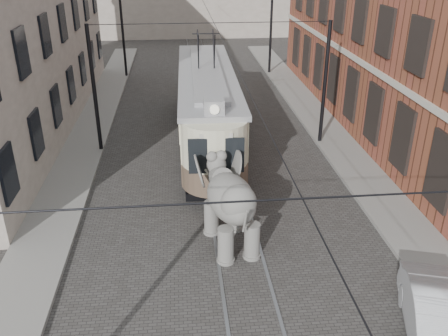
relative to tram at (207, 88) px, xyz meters
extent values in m
plane|color=#3B3937|center=(0.38, -7.13, -2.67)|extent=(120.00, 120.00, 0.00)
cube|color=slate|center=(6.38, -7.13, -2.60)|extent=(2.00, 60.00, 0.15)
cube|color=slate|center=(-6.12, -7.13, -2.60)|extent=(2.00, 60.00, 0.15)
cube|color=brown|center=(11.38, 1.87, 3.33)|extent=(8.00, 26.00, 12.00)
imported|color=#B0B1B6|center=(4.84, -14.33, -2.00)|extent=(2.54, 4.34, 1.35)
camera|label=1|loc=(-1.36, -22.85, 6.53)|focal=38.32mm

